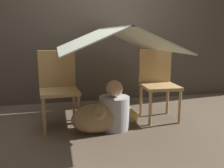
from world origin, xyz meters
TOP-DOWN VIEW (x-y plane):
  - ground_plane at (0.00, 0.00)m, footprint 8.80×8.80m
  - wall_back at (0.00, 1.21)m, footprint 7.00×0.05m
  - chair_left at (-0.61, 0.21)m, footprint 0.45×0.45m
  - chair_right at (0.61, 0.21)m, footprint 0.44×0.44m
  - sheet_canopy at (0.00, 0.13)m, footprint 1.21×1.56m
  - person_front at (-0.02, -0.05)m, footprint 0.34×0.34m
  - dog at (-0.24, -0.16)m, footprint 0.52×0.40m
  - floor_cushion at (0.12, 0.24)m, footprint 0.38×0.30m

SIDE VIEW (x-z plane):
  - ground_plane at x=0.00m, z-range 0.00..0.00m
  - floor_cushion at x=0.12m, z-range 0.00..0.10m
  - dog at x=-0.24m, z-range -0.01..0.37m
  - person_front at x=-0.02m, z-range -0.06..0.49m
  - chair_left at x=-0.61m, z-range 0.04..0.90m
  - chair_right at x=0.61m, z-range 0.04..0.90m
  - sheet_canopy at x=0.00m, z-range 0.86..1.12m
  - wall_back at x=0.00m, z-range 0.00..2.50m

